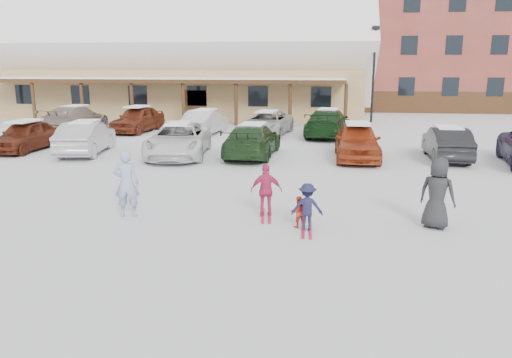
# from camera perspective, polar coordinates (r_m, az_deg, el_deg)

# --- Properties ---
(ground) EXTENTS (160.00, 160.00, 0.00)m
(ground) POSITION_cam_1_polar(r_m,az_deg,el_deg) (13.00, -1.88, -5.25)
(ground) COLOR silver
(ground) RESTS_ON ground
(day_lodge) EXTENTS (29.12, 12.50, 10.38)m
(day_lodge) POSITION_cam_1_polar(r_m,az_deg,el_deg) (41.61, -8.17, 12.78)
(day_lodge) COLOR tan
(day_lodge) RESTS_ON ground
(alpine_hotel) EXTENTS (31.48, 14.01, 21.48)m
(alpine_hotel) POSITION_cam_1_polar(r_m,az_deg,el_deg) (51.85, 22.06, 17.23)
(alpine_hotel) COLOR maroon
(alpine_hotel) RESTS_ON ground
(lamp_post) EXTENTS (0.50, 0.25, 6.56)m
(lamp_post) POSITION_cam_1_polar(r_m,az_deg,el_deg) (36.28, 13.31, 12.13)
(lamp_post) COLOR black
(lamp_post) RESTS_ON ground
(conifer_0) EXTENTS (4.40, 4.40, 10.20)m
(conifer_0) POSITION_cam_1_polar(r_m,az_deg,el_deg) (50.65, -27.02, 13.54)
(conifer_0) COLOR black
(conifer_0) RESTS_ON ground
(conifer_2) EXTENTS (5.28, 5.28, 12.24)m
(conifer_2) POSITION_cam_1_polar(r_m,az_deg,el_deg) (62.98, -24.00, 14.52)
(conifer_2) COLOR black
(conifer_2) RESTS_ON ground
(conifer_3) EXTENTS (3.96, 3.96, 9.18)m
(conifer_3) POSITION_cam_1_polar(r_m,az_deg,el_deg) (56.32, 11.78, 13.89)
(conifer_3) COLOR black
(conifer_3) RESTS_ON ground
(adult_skier) EXTENTS (0.75, 0.57, 1.86)m
(adult_skier) POSITION_cam_1_polar(r_m,az_deg,el_deg) (13.90, -14.57, -0.47)
(adult_skier) COLOR #8E9DC6
(adult_skier) RESTS_ON ground
(toddler_red) EXTENTS (0.49, 0.44, 0.82)m
(toddler_red) POSITION_cam_1_polar(r_m,az_deg,el_deg) (12.74, 4.82, -3.75)
(toddler_red) COLOR red
(toddler_red) RESTS_ON ground
(child_navy) EXTENTS (0.79, 0.47, 1.21)m
(child_navy) POSITION_cam_1_polar(r_m,az_deg,el_deg) (12.48, 5.87, -3.20)
(child_navy) COLOR #191A3A
(child_navy) RESTS_ON ground
(skis_child_navy) EXTENTS (0.24, 1.41, 0.03)m
(skis_child_navy) POSITION_cam_1_polar(r_m,az_deg,el_deg) (12.65, 5.81, -5.76)
(skis_child_navy) COLOR #B91A3E
(skis_child_navy) RESTS_ON ground
(child_magenta) EXTENTS (0.89, 0.44, 1.46)m
(child_magenta) POSITION_cam_1_polar(r_m,az_deg,el_deg) (13.51, 1.18, -1.32)
(child_magenta) COLOR #C1295A
(child_magenta) RESTS_ON ground
(skis_child_magenta) EXTENTS (0.34, 1.41, 0.03)m
(skis_child_magenta) POSITION_cam_1_polar(r_m,az_deg,el_deg) (13.70, 1.17, -4.21)
(skis_child_magenta) COLOR #B91A3E
(skis_child_magenta) RESTS_ON ground
(bystander_dark) EXTENTS (1.06, 0.93, 1.82)m
(bystander_dark) POSITION_cam_1_polar(r_m,az_deg,el_deg) (13.31, 20.02, -1.54)
(bystander_dark) COLOR #252527
(bystander_dark) RESTS_ON ground
(parked_car_0) EXTENTS (1.90, 4.28, 1.43)m
(parked_car_0) POSITION_cam_1_polar(r_m,az_deg,el_deg) (26.22, -24.83, 4.50)
(parked_car_0) COLOR #5A2213
(parked_car_0) RESTS_ON ground
(parked_car_1) EXTENTS (2.24, 4.73, 1.50)m
(parked_car_1) POSITION_cam_1_polar(r_m,az_deg,el_deg) (24.27, -18.87, 4.49)
(parked_car_1) COLOR #ABAAAF
(parked_car_1) RESTS_ON ground
(parked_car_2) EXTENTS (3.08, 5.61, 1.49)m
(parked_car_2) POSITION_cam_1_polar(r_m,az_deg,el_deg) (22.58, -8.83, 4.43)
(parked_car_2) COLOR white
(parked_car_2) RESTS_ON ground
(parked_car_3) EXTENTS (2.29, 5.11, 1.45)m
(parked_car_3) POSITION_cam_1_polar(r_m,az_deg,el_deg) (22.36, -0.40, 4.46)
(parked_car_3) COLOR #1E391A
(parked_car_3) RESTS_ON ground
(parked_car_4) EXTENTS (1.88, 4.63, 1.57)m
(parked_car_4) POSITION_cam_1_polar(r_m,az_deg,el_deg) (22.14, 11.48, 4.27)
(parked_car_4) COLOR #9D3717
(parked_car_4) RESTS_ON ground
(parked_car_5) EXTENTS (1.66, 4.32, 1.41)m
(parked_car_5) POSITION_cam_1_polar(r_m,az_deg,el_deg) (23.14, 20.97, 3.82)
(parked_car_5) COLOR black
(parked_car_5) RESTS_ON ground
(parked_car_7) EXTENTS (2.46, 5.47, 1.56)m
(parked_car_7) POSITION_cam_1_polar(r_m,az_deg,el_deg) (32.67, -19.92, 6.52)
(parked_car_7) COLOR gray
(parked_car_7) RESTS_ON ground
(parked_car_8) EXTENTS (2.39, 4.74, 1.55)m
(parked_car_8) POSITION_cam_1_polar(r_m,az_deg,el_deg) (31.26, -13.36, 6.67)
(parked_car_8) COLOR maroon
(parked_car_8) RESTS_ON ground
(parked_car_9) EXTENTS (1.98, 4.54, 1.45)m
(parked_car_9) POSITION_cam_1_polar(r_m,az_deg,el_deg) (29.51, -5.86, 6.50)
(parked_car_9) COLOR silver
(parked_car_9) RESTS_ON ground
(parked_car_10) EXTENTS (3.03, 5.31, 1.40)m
(parked_car_10) POSITION_cam_1_polar(r_m,az_deg,el_deg) (29.01, 1.24, 6.39)
(parked_car_10) COLOR #BDBDBD
(parked_car_10) RESTS_ON ground
(parked_car_11) EXTENTS (2.86, 5.63, 1.57)m
(parked_car_11) POSITION_cam_1_polar(r_m,az_deg,el_deg) (28.68, 8.20, 6.36)
(parked_car_11) COLOR black
(parked_car_11) RESTS_ON ground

